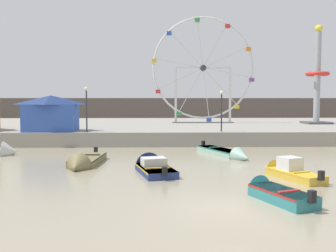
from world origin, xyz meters
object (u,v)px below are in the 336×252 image
Objects in this scene: ferris_wheel_white_frame at (203,70)px; motorboat_navy_blue at (152,166)px; promenade_lamp_far at (86,103)px; motorboat_mustard_yellow at (286,171)px; motorboat_teal_painted at (272,192)px; motorboat_seafoam at (227,153)px; promenade_lamp_near at (222,105)px; motorboat_olive_wood at (84,162)px; drop_tower_steel_tower at (317,81)px; carnival_booth_blue_tent at (51,112)px.

motorboat_navy_blue is at bearing -103.52° from ferris_wheel_white_frame.
ferris_wheel_white_frame reaches higher than promenade_lamp_far.
motorboat_mustard_yellow is 0.33× the size of ferris_wheel_white_frame.
motorboat_teal_painted is at bearing -154.96° from motorboat_navy_blue.
promenade_lamp_near reaches higher than motorboat_seafoam.
promenade_lamp_far is (-1.60, 9.37, 3.51)m from motorboat_olive_wood.
drop_tower_steel_tower reaches higher than motorboat_olive_wood.
motorboat_olive_wood is 1.49× the size of promenade_lamp_near.
motorboat_mustard_yellow is 1.18× the size of promenade_lamp_near.
ferris_wheel_white_frame reaches higher than drop_tower_steel_tower.
promenade_lamp_far is (-10.89, 5.76, 3.51)m from motorboat_seafoam.
motorboat_seafoam is at bearing -59.94° from motorboat_navy_blue.
promenade_lamp_far reaches higher than motorboat_teal_painted.
promenade_lamp_far is at bearing -25.50° from carnival_booth_blue_tent.
motorboat_mustard_yellow is at bearing -45.18° from promenade_lamp_far.
motorboat_seafoam is at bearing -129.06° from drop_tower_steel_tower.
ferris_wheel_white_frame is at bearing 48.70° from promenade_lamp_far.
promenade_lamp_near is at bearing 2.01° from promenade_lamp_far.
drop_tower_steel_tower is 16.78m from promenade_lamp_near.
motorboat_navy_blue reaches higher than motorboat_teal_painted.
motorboat_teal_painted is 30.77m from ferris_wheel_white_frame.
motorboat_seafoam is (9.30, 3.61, -0.00)m from motorboat_olive_wood.
ferris_wheel_white_frame reaches higher than carnival_booth_blue_tent.
motorboat_mustard_yellow is at bearing -119.00° from motorboat_navy_blue.
carnival_booth_blue_tent is at bearing -151.36° from motorboat_olive_wood.
promenade_lamp_near is (-1.09, 13.09, 3.26)m from motorboat_mustard_yellow.
ferris_wheel_white_frame is 13.25m from promenade_lamp_near.
promenade_lamp_near is 11.53m from promenade_lamp_far.
promenade_lamp_near reaches higher than motorboat_mustard_yellow.
promenade_lamp_near reaches higher than motorboat_navy_blue.
promenade_lamp_far is (-5.68, 10.92, 3.50)m from motorboat_navy_blue.
promenade_lamp_far is at bearing -131.30° from ferris_wheel_white_frame.
drop_tower_steel_tower is (12.94, -2.15, -1.47)m from ferris_wheel_white_frame.
promenade_lamp_near is 0.92× the size of promenade_lamp_far.
motorboat_navy_blue is at bearing -130.64° from drop_tower_steel_tower.
motorboat_teal_painted is 0.33× the size of drop_tower_steel_tower.
motorboat_teal_painted is 4.61m from motorboat_mustard_yellow.
promenade_lamp_far reaches higher than motorboat_mustard_yellow.
promenade_lamp_far reaches higher than motorboat_navy_blue.
motorboat_olive_wood is 0.89× the size of motorboat_seafoam.
promenade_lamp_near is (0.08, -12.62, -4.03)m from ferris_wheel_white_frame.
drop_tower_steel_tower reaches higher than motorboat_teal_painted.
motorboat_teal_painted is at bearing 133.22° from motorboat_mustard_yellow.
ferris_wheel_white_frame is 3.60× the size of promenade_lamp_near.
motorboat_navy_blue reaches higher than motorboat_olive_wood.
motorboat_navy_blue is at bearing 54.68° from motorboat_mustard_yellow.
carnival_booth_blue_tent is (-4.98, 10.77, 2.63)m from motorboat_olive_wood.
motorboat_olive_wood is at bearing -138.39° from drop_tower_steel_tower.
promenade_lamp_near is (0.63, 6.16, 3.34)m from motorboat_seafoam.
motorboat_olive_wood is at bearing 54.52° from motorboat_navy_blue.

